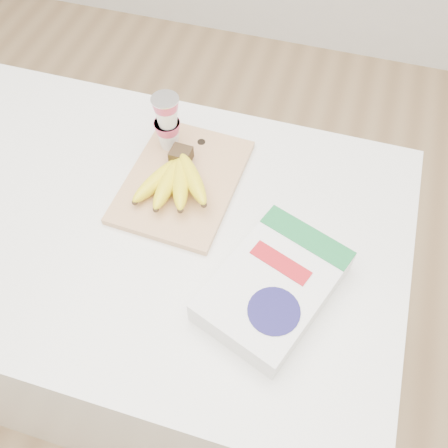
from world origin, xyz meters
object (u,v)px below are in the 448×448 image
at_px(table, 161,306).
at_px(cereal_box, 273,286).
at_px(yogurt_stack, 167,121).
at_px(cutting_board, 183,181).
at_px(bananas, 175,179).

relative_size(table, cereal_box, 3.45).
xyz_separation_m(table, cereal_box, (0.33, -0.09, 0.48)).
relative_size(table, yogurt_stack, 7.94).
relative_size(table, cutting_board, 3.50).
bearing_deg(bananas, table, -115.47).
bearing_deg(cutting_board, cereal_box, -36.28).
bearing_deg(cutting_board, table, -110.17).
height_order(bananas, yogurt_stack, yogurt_stack).
bearing_deg(cereal_box, cutting_board, 161.18).
xyz_separation_m(table, cutting_board, (0.06, 0.13, 0.46)).
bearing_deg(table, bananas, 64.53).
relative_size(cutting_board, yogurt_stack, 2.27).
height_order(cutting_board, cereal_box, cereal_box).
distance_m(cutting_board, yogurt_stack, 0.14).
height_order(table, yogurt_stack, yogurt_stack).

